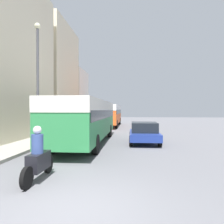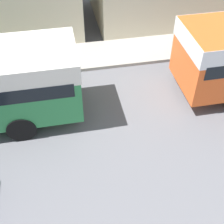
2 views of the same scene
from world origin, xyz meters
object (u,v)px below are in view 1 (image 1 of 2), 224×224
motorcycle_behind_lead (38,159)px  bus_following (110,112)px  car_crossing (144,132)px  pedestrian_near_curb (92,118)px  bus_lead (87,116)px

motorcycle_behind_lead → bus_following: bearing=90.0°
bus_following → car_crossing: bearing=-75.5°
bus_following → motorcycle_behind_lead: bearing=-90.0°
motorcycle_behind_lead → car_crossing: size_ratio=0.56×
pedestrian_near_curb → motorcycle_behind_lead: bearing=-83.4°
bus_lead → bus_following: bus_following is taller
bus_lead → bus_following: bearing=90.1°
bus_following → pedestrian_near_curb: (-2.87, 2.50, -0.90)m
pedestrian_near_curb → car_crossing: bearing=-68.8°
bus_following → motorcycle_behind_lead: size_ratio=4.88×
motorcycle_behind_lead → car_crossing: 8.81m
car_crossing → bus_lead: bearing=-174.4°
bus_lead → car_crossing: (3.75, 0.37, -1.11)m
bus_following → car_crossing: bus_following is taller
car_crossing → pedestrian_near_curb: bearing=111.2°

